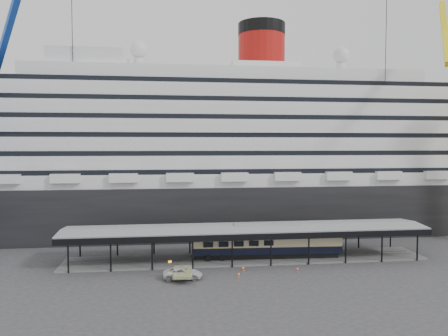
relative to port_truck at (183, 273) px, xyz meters
The scene contains 8 objects.
ground 10.92m from the port_truck, 20.03° to the left, with size 200.00×200.00×0.00m, color #333336.
cruise_ship 41.15m from the port_truck, 73.94° to the left, with size 130.00×30.00×43.90m.
platform_canopy 13.56m from the port_truck, 40.46° to the left, with size 56.00×9.18×5.30m.
port_truck is the anchor object (origin of this frame).
pullman_carriage 16.12m from the port_truck, 33.10° to the left, with size 23.46×4.24×22.91m.
traffic_cone_left 8.98m from the port_truck, 16.36° to the left, with size 0.51×0.51×0.78m.
traffic_cone_mid 7.54m from the port_truck, ahead, with size 0.50×0.50×0.77m.
traffic_cone_right 16.27m from the port_truck, ahead, with size 0.38×0.38×0.66m.
Camera 1 is at (-12.05, -61.33, 17.84)m, focal length 35.00 mm.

